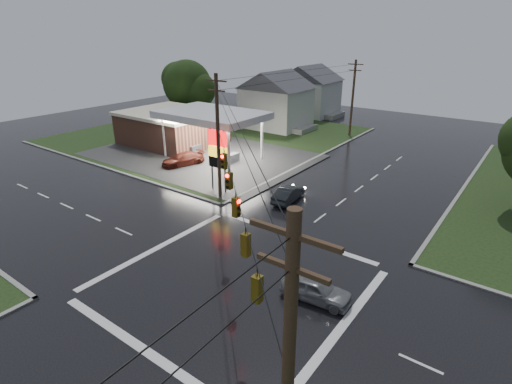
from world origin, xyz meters
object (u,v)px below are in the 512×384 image
Objects in this scene: car_north at (288,194)px; car_pump at (183,159)px; tree_nw_behind at (188,85)px; gas_station at (178,126)px; utility_pole_nw at (218,136)px; utility_pole_n at (353,97)px; car_crossing at (316,289)px; house_far at (309,89)px; house_near at (277,99)px; pylon_sign at (218,151)px.

car_pump is at bearing -12.69° from car_north.
tree_nw_behind is 22.51m from car_pump.
utility_pole_nw is at bearing -32.23° from gas_station.
tree_nw_behind is (-24.34, 20.49, 0.46)m from utility_pole_nw.
tree_nw_behind is (-24.34, -8.01, 0.71)m from utility_pole_n.
utility_pole_n is 2.52× the size of car_north.
car_crossing is at bearing -36.54° from tree_nw_behind.
gas_station is 19.38m from utility_pole_nw.
house_far is (3.73, 28.30, 1.86)m from gas_station.
house_near is at bearing 73.83° from gas_station.
pylon_sign is 27.56m from utility_pole_n.
house_far reaches higher than pylon_sign.
utility_pole_n is 1.05× the size of tree_nw_behind.
utility_pole_n reaches higher than tree_nw_behind.
pylon_sign reaches higher than car_pump.
utility_pole_nw is 2.64× the size of car_north.
car_north is (29.89, -17.58, -5.49)m from tree_nw_behind.
house_far is at bearing 94.76° from house_near.
house_far is at bearing 82.50° from gas_station.
gas_station reaches higher than car_north.
car_pump reaches higher than car_crossing.
gas_station is at bearing 158.78° from car_pump.
utility_pole_nw is at bearing 21.05° from car_north.
utility_pole_n reaches higher than car_north.
car_north is at bearing 13.10° from car_pump.
house_near is 14.33m from tree_nw_behind.
utility_pole_nw is 11.62m from car_pump.
gas_station is at bearing -25.20° from car_north.
gas_station is at bearing 52.30° from car_crossing.
car_pump is (-15.01, 1.59, 0.02)m from car_north.
car_crossing reaches higher than car_north.
pylon_sign reaches higher than car_crossing.
utility_pole_n is 2.14× the size of car_pump.
house_near is 2.65× the size of car_north.
house_near is at bearing 24.98° from tree_nw_behind.
pylon_sign is 0.57× the size of utility_pole_n.
gas_station is at bearing 148.78° from pylon_sign.
utility_pole_n is at bearing 90.00° from utility_pole_nw.
pylon_sign is at bearing -92.08° from utility_pole_n.
utility_pole_n is 25.63m from tree_nw_behind.
car_north is at bearing -30.47° from tree_nw_behind.
house_far is at bearing 23.19° from car_crossing.
car_north is at bearing -54.23° from house_near.
house_far is 40.05m from car_north.
car_pump is (14.87, -15.99, -5.47)m from tree_nw_behind.
pylon_sign is 9.74m from car_pump.
house_far reaches higher than car_pump.
utility_pole_nw is (16.18, -10.20, 3.17)m from gas_station.
house_near is 29.31m from car_north.
pylon_sign is 39.21m from house_far.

